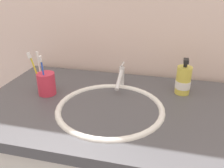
# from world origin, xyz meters

# --- Properties ---
(tiled_wall_back) EXTENTS (2.33, 0.04, 2.40)m
(tiled_wall_back) POSITION_xyz_m (0.00, 0.36, 1.20)
(tiled_wall_back) COLOR beige
(tiled_wall_back) RESTS_ON ground
(sink_basin) EXTENTS (0.42, 0.42, 0.13)m
(sink_basin) POSITION_xyz_m (-0.03, -0.04, 0.82)
(sink_basin) COLOR white
(sink_basin) RESTS_ON vanity_counter
(faucet) EXTENTS (0.02, 0.15, 0.10)m
(faucet) POSITION_xyz_m (-0.03, 0.15, 0.92)
(faucet) COLOR silver
(faucet) RESTS_ON sink_basin
(toothbrush_cup) EXTENTS (0.08, 0.08, 0.09)m
(toothbrush_cup) POSITION_xyz_m (-0.33, 0.02, 0.91)
(toothbrush_cup) COLOR #D8334C
(toothbrush_cup) RESTS_ON vanity_counter
(toothbrush_white) EXTENTS (0.02, 0.02, 0.18)m
(toothbrush_white) POSITION_xyz_m (-0.36, 0.03, 0.97)
(toothbrush_white) COLOR white
(toothbrush_white) RESTS_ON toothbrush_cup
(toothbrush_blue) EXTENTS (0.01, 0.03, 0.17)m
(toothbrush_blue) POSITION_xyz_m (-0.32, -0.00, 0.97)
(toothbrush_blue) COLOR blue
(toothbrush_blue) RESTS_ON toothbrush_cup
(toothbrush_yellow) EXTENTS (0.05, 0.02, 0.18)m
(toothbrush_yellow) POSITION_xyz_m (-0.36, 0.01, 0.98)
(toothbrush_yellow) COLOR yellow
(toothbrush_yellow) RESTS_ON toothbrush_cup
(soap_dispenser) EXTENTS (0.06, 0.06, 0.16)m
(soap_dispenser) POSITION_xyz_m (0.24, 0.16, 0.93)
(soap_dispenser) COLOR #DBCC4C
(soap_dispenser) RESTS_ON vanity_counter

